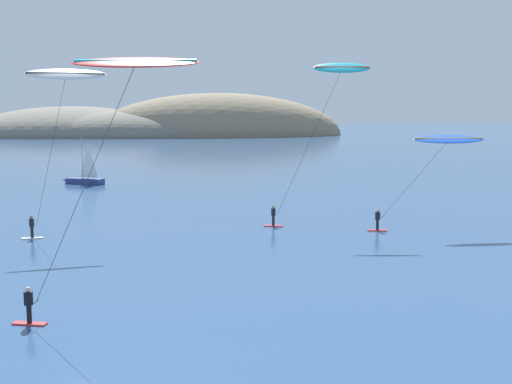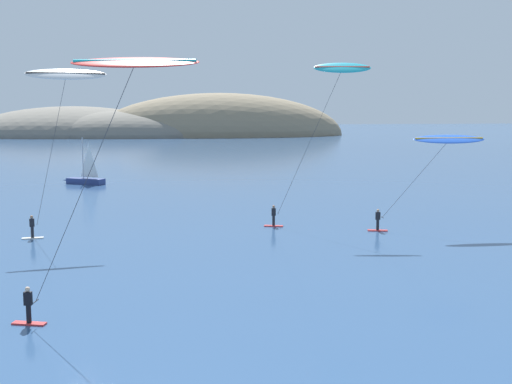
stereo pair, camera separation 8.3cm
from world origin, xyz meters
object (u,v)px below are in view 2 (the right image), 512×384
object	(u,v)px
sailboat_near	(84,179)
kitesurfer_white	(63,87)
kitesurfer_cyan	(335,84)
kitesurfer_red	(126,82)
kitesurfer_blue	(444,145)

from	to	relation	value
sailboat_near	kitesurfer_white	size ratio (longest dim) A/B	0.47
kitesurfer_cyan	kitesurfer_red	bearing A→B (deg)	-125.22
kitesurfer_cyan	kitesurfer_blue	bearing A→B (deg)	-17.18
kitesurfer_red	kitesurfer_blue	bearing A→B (deg)	39.23
sailboat_near	kitesurfer_white	world-z (taller)	kitesurfer_white
kitesurfer_blue	kitesurfer_white	size ratio (longest dim) A/B	0.74
sailboat_near	kitesurfer_white	bearing A→B (deg)	-85.73
kitesurfer_red	kitesurfer_white	bearing A→B (deg)	104.63
sailboat_near	kitesurfer_cyan	xyz separation A→B (m)	(22.67, -31.57, 10.59)
sailboat_near	kitesurfer_cyan	size ratio (longest dim) A/B	0.44
sailboat_near	kitesurfer_white	distance (m)	34.10
kitesurfer_red	kitesurfer_white	distance (m)	20.98
kitesurfer_white	kitesurfer_cyan	bearing A→B (deg)	2.48
sailboat_near	kitesurfer_blue	distance (m)	46.17
kitesurfer_red	kitesurfer_cyan	xyz separation A→B (m)	(14.95, 21.18, 0.70)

